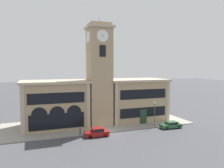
# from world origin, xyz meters

# --- Properties ---
(ground_plane) EXTENTS (300.00, 300.00, 0.00)m
(ground_plane) POSITION_xyz_m (0.00, 0.00, 0.00)
(ground_plane) COLOR #424247
(sidewalk_kerb) EXTENTS (38.38, 13.27, 0.15)m
(sidewalk_kerb) POSITION_xyz_m (0.00, 6.63, 0.07)
(sidewalk_kerb) COLOR gray
(sidewalk_kerb) RESTS_ON ground_plane
(clock_tower) EXTENTS (5.12, 5.12, 21.71)m
(clock_tower) POSITION_xyz_m (-0.00, 5.48, 10.30)
(clock_tower) COLOR tan
(clock_tower) RESTS_ON ground_plane
(town_hall_left_wing) EXTENTS (12.98, 8.70, 9.25)m
(town_hall_left_wing) POSITION_xyz_m (-8.65, 7.23, 4.65)
(town_hall_left_wing) COLOR tan
(town_hall_left_wing) RESTS_ON ground_plane
(town_hall_right_wing) EXTENTS (13.38, 8.70, 9.25)m
(town_hall_right_wing) POSITION_xyz_m (8.85, 7.24, 4.65)
(town_hall_right_wing) COLOR tan
(town_hall_right_wing) RESTS_ON ground_plane
(parked_car_near) EXTENTS (4.20, 1.97, 1.50)m
(parked_car_near) POSITION_xyz_m (-2.48, -1.18, 0.77)
(parked_car_near) COLOR maroon
(parked_car_near) RESTS_ON ground_plane
(parked_car_mid) EXTENTS (4.32, 1.92, 1.30)m
(parked_car_mid) POSITION_xyz_m (12.59, -1.18, 0.69)
(parked_car_mid) COLOR #285633
(parked_car_mid) RESTS_ON ground_plane
(street_lamp) EXTENTS (0.36, 0.36, 4.92)m
(street_lamp) POSITION_xyz_m (9.79, 0.37, 3.45)
(street_lamp) COLOR #4C4C51
(street_lamp) RESTS_ON sidewalk_kerb
(bollard) EXTENTS (0.18, 0.18, 1.06)m
(bollard) POSITION_xyz_m (-5.07, 0.47, 0.67)
(bollard) COLOR black
(bollard) RESTS_ON sidewalk_kerb
(fire_hydrant) EXTENTS (0.22, 0.22, 0.87)m
(fire_hydrant) POSITION_xyz_m (-1.95, 0.45, 0.57)
(fire_hydrant) COLOR red
(fire_hydrant) RESTS_ON sidewalk_kerb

